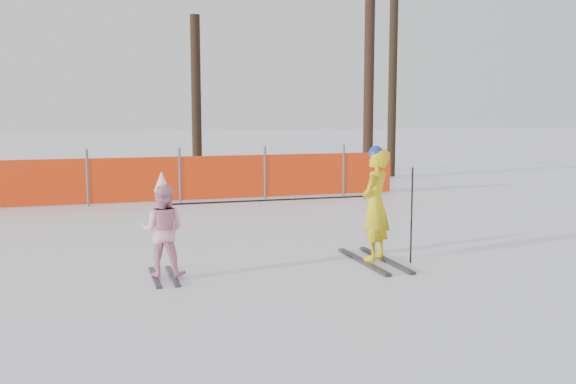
# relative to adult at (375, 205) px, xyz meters

# --- Properties ---
(ground) EXTENTS (120.00, 120.00, 0.00)m
(ground) POSITION_rel_adult_xyz_m (-1.19, -0.33, -0.79)
(ground) COLOR white
(ground) RESTS_ON ground
(adult) EXTENTS (0.65, 1.59, 1.61)m
(adult) POSITION_rel_adult_xyz_m (0.00, 0.00, 0.00)
(adult) COLOR black
(adult) RESTS_ON ground
(child) EXTENTS (0.67, 1.01, 1.34)m
(child) POSITION_rel_adult_xyz_m (-2.87, 0.02, -0.18)
(child) COLOR black
(child) RESTS_ON ground
(ski_poles) EXTENTS (3.21, 0.24, 1.32)m
(ski_poles) POSITION_rel_adult_xyz_m (-0.80, -0.06, 0.04)
(ski_poles) COLOR black
(ski_poles) RESTS_ON ground
(safety_fence) EXTENTS (17.29, 0.06, 1.25)m
(safety_fence) POSITION_rel_adult_xyz_m (-5.16, 6.63, -0.24)
(safety_fence) COLOR #595960
(safety_fence) RESTS_ON ground
(tree_trunks) EXTENTS (6.38, 1.58, 6.98)m
(tree_trunks) POSITION_rel_adult_xyz_m (3.30, 10.42, 2.21)
(tree_trunks) COLOR black
(tree_trunks) RESTS_ON ground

